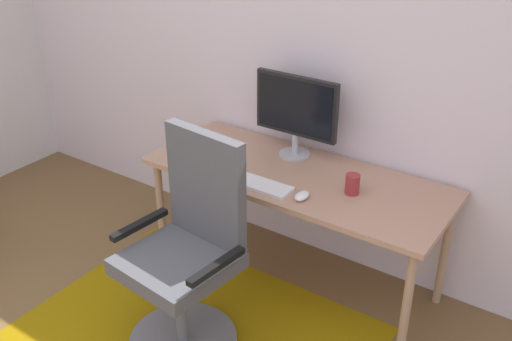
{
  "coord_description": "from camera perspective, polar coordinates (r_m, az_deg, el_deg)",
  "views": [
    {
      "loc": [
        1.44,
        -0.66,
        2.19
      ],
      "look_at": [
        -0.06,
        1.54,
        0.8
      ],
      "focal_mm": 41.07,
      "sensor_mm": 36.0,
      "label": 1
    }
  ],
  "objects": [
    {
      "name": "office_chair",
      "position": [
        2.89,
        -6.67,
        -9.24
      ],
      "size": [
        0.59,
        0.55,
        1.13
      ],
      "rotation": [
        0.0,
        0.0,
        -0.1
      ],
      "color": "slate",
      "rests_on": "ground"
    },
    {
      "name": "cell_phone",
      "position": [
        3.47,
        -4.42,
        2.19
      ],
      "size": [
        0.12,
        0.16,
        0.01
      ],
      "primitive_type": "cube",
      "rotation": [
        0.0,
        0.0,
        -0.45
      ],
      "color": "black",
      "rests_on": "desk"
    },
    {
      "name": "coffee_cup",
      "position": [
        3.01,
        9.37,
        -1.31
      ],
      "size": [
        0.08,
        0.08,
        0.11
      ],
      "primitive_type": "cylinder",
      "color": "maroon",
      "rests_on": "desk"
    },
    {
      "name": "monitor",
      "position": [
        3.28,
        3.93,
        5.97
      ],
      "size": [
        0.51,
        0.18,
        0.48
      ],
      "color": "#B2B2B7",
      "rests_on": "desk"
    },
    {
      "name": "area_rug",
      "position": [
        3.21,
        -5.86,
        -15.52
      ],
      "size": [
        1.75,
        1.28,
        0.01
      ],
      "primitive_type": "cube",
      "color": "#886606",
      "rests_on": "ground"
    },
    {
      "name": "desk",
      "position": [
        3.21,
        3.99,
        -1.33
      ],
      "size": [
        1.67,
        0.68,
        0.7
      ],
      "color": "tan",
      "rests_on": "ground"
    },
    {
      "name": "wall_back",
      "position": [
        3.32,
        7.43,
        11.73
      ],
      "size": [
        6.0,
        0.1,
        2.6
      ],
      "primitive_type": "cube",
      "color": "silver",
      "rests_on": "ground"
    },
    {
      "name": "keyboard",
      "position": [
        3.07,
        -0.23,
        -1.19
      ],
      "size": [
        0.43,
        0.13,
        0.02
      ],
      "primitive_type": "cube",
      "color": "white",
      "rests_on": "desk"
    },
    {
      "name": "computer_mouse",
      "position": [
        2.94,
        4.5,
        -2.48
      ],
      "size": [
        0.06,
        0.1,
        0.03
      ],
      "primitive_type": "ellipsoid",
      "color": "white",
      "rests_on": "desk"
    }
  ]
}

